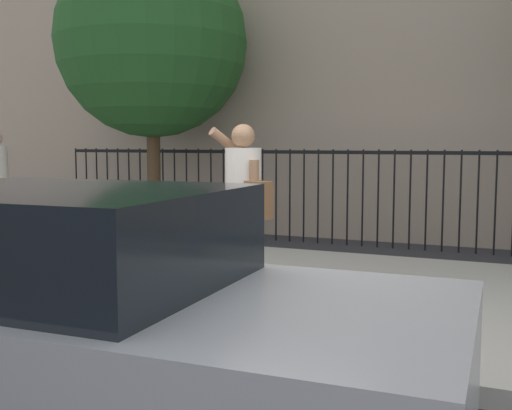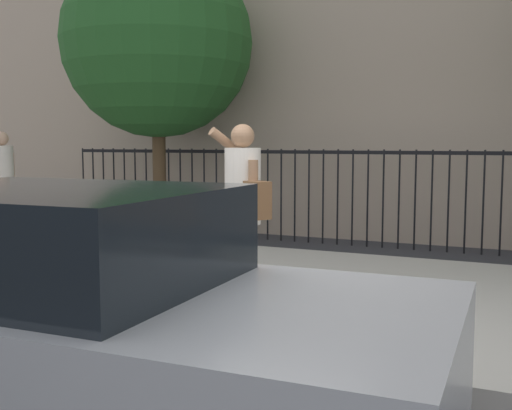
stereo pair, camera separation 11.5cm
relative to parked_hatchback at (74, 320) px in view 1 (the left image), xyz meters
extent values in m
plane|color=#333338|center=(0.00, 1.36, -0.70)|extent=(60.00, 60.00, 0.00)
cube|color=#B2ADA3|center=(0.00, 3.56, -0.63)|extent=(28.00, 4.40, 0.15)
cube|color=black|center=(0.00, 7.26, 0.85)|extent=(12.00, 0.04, 0.06)
cylinder|color=black|center=(-6.00, 7.26, 0.10)|extent=(0.03, 0.03, 1.60)
cylinder|color=black|center=(-5.74, 7.26, 0.10)|extent=(0.03, 0.03, 1.60)
cylinder|color=black|center=(-5.49, 7.26, 0.10)|extent=(0.03, 0.03, 1.60)
cylinder|color=black|center=(-5.23, 7.26, 0.10)|extent=(0.03, 0.03, 1.60)
cylinder|color=black|center=(-4.98, 7.26, 0.10)|extent=(0.03, 0.03, 1.60)
cylinder|color=black|center=(-4.72, 7.26, 0.10)|extent=(0.03, 0.03, 1.60)
cylinder|color=black|center=(-4.47, 7.26, 0.10)|extent=(0.03, 0.03, 1.60)
cylinder|color=black|center=(-4.21, 7.26, 0.10)|extent=(0.03, 0.03, 1.60)
cylinder|color=black|center=(-3.96, 7.26, 0.10)|extent=(0.03, 0.03, 1.60)
cylinder|color=black|center=(-3.70, 7.26, 0.10)|extent=(0.03, 0.03, 1.60)
cylinder|color=black|center=(-3.44, 7.26, 0.10)|extent=(0.03, 0.03, 1.60)
cylinder|color=black|center=(-3.19, 7.26, 0.10)|extent=(0.03, 0.03, 1.60)
cylinder|color=black|center=(-2.93, 7.26, 0.10)|extent=(0.03, 0.03, 1.60)
cylinder|color=black|center=(-2.68, 7.26, 0.10)|extent=(0.03, 0.03, 1.60)
cylinder|color=black|center=(-2.42, 7.26, 0.10)|extent=(0.03, 0.03, 1.60)
cylinder|color=black|center=(-2.17, 7.26, 0.10)|extent=(0.03, 0.03, 1.60)
cylinder|color=black|center=(-1.91, 7.26, 0.10)|extent=(0.03, 0.03, 1.60)
cylinder|color=black|center=(-1.66, 7.26, 0.10)|extent=(0.03, 0.03, 1.60)
cylinder|color=black|center=(-1.40, 7.26, 0.10)|extent=(0.03, 0.03, 1.60)
cylinder|color=black|center=(-1.15, 7.26, 0.10)|extent=(0.03, 0.03, 1.60)
cylinder|color=black|center=(-0.89, 7.26, 0.10)|extent=(0.03, 0.03, 1.60)
cylinder|color=black|center=(-0.64, 7.26, 0.10)|extent=(0.03, 0.03, 1.60)
cylinder|color=black|center=(-0.38, 7.26, 0.10)|extent=(0.03, 0.03, 1.60)
cylinder|color=black|center=(-0.13, 7.26, 0.10)|extent=(0.03, 0.03, 1.60)
cylinder|color=black|center=(0.13, 7.26, 0.10)|extent=(0.03, 0.03, 1.60)
cylinder|color=black|center=(0.39, 7.26, 0.10)|extent=(0.03, 0.03, 1.60)
cylinder|color=black|center=(0.64, 7.26, 0.10)|extent=(0.03, 0.03, 1.60)
cylinder|color=black|center=(0.90, 7.26, 0.10)|extent=(0.03, 0.03, 1.60)
cylinder|color=black|center=(1.15, 7.26, 0.10)|extent=(0.03, 0.03, 1.60)
cylinder|color=black|center=(1.41, 7.26, 0.10)|extent=(0.03, 0.03, 1.60)
cylinder|color=black|center=(1.66, 7.26, 0.10)|extent=(0.03, 0.03, 1.60)
cylinder|color=black|center=(1.92, 7.26, 0.10)|extent=(0.03, 0.03, 1.60)
cube|color=#ADAFB5|center=(0.05, 0.00, -0.13)|extent=(4.25, 1.93, 0.70)
cube|color=black|center=(-0.15, 0.00, 0.47)|extent=(2.05, 1.66, 0.55)
cylinder|color=black|center=(1.37, 0.86, -0.38)|extent=(0.65, 0.24, 0.64)
cylinder|color=black|center=(-1.33, 0.78, -0.38)|extent=(0.65, 0.24, 0.64)
cylinder|color=#936B4C|center=(-0.20, 2.61, -0.16)|extent=(0.15, 0.15, 0.79)
cylinder|color=#936B4C|center=(-0.04, 2.49, -0.16)|extent=(0.15, 0.15, 0.79)
cylinder|color=silver|center=(-0.12, 2.55, 0.60)|extent=(0.47, 0.47, 0.72)
sphere|color=#936B4C|center=(-0.12, 2.55, 1.07)|extent=(0.22, 0.22, 0.22)
cylinder|color=#936B4C|center=(-0.28, 2.67, 0.96)|extent=(0.36, 0.46, 0.39)
cylinder|color=#936B4C|center=(0.05, 2.44, 0.57)|extent=(0.09, 0.09, 0.55)
cube|color=black|center=(-0.21, 2.69, 1.05)|extent=(0.06, 0.05, 0.15)
cube|color=brown|center=(0.09, 2.40, 0.49)|extent=(0.32, 0.29, 0.34)
cylinder|color=tan|center=(-5.28, 4.61, -0.16)|extent=(0.15, 0.15, 0.79)
cylinder|color=tan|center=(-5.28, 4.71, 0.58)|extent=(0.09, 0.09, 0.55)
cylinder|color=#4C3823|center=(-3.66, 6.50, 0.56)|extent=(0.23, 0.23, 2.53)
sphere|color=#235623|center=(-3.66, 6.50, 2.74)|extent=(3.29, 3.29, 3.29)
camera|label=1|loc=(2.31, -2.72, 1.00)|focal=43.44mm
camera|label=2|loc=(2.42, -2.68, 1.00)|focal=43.44mm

